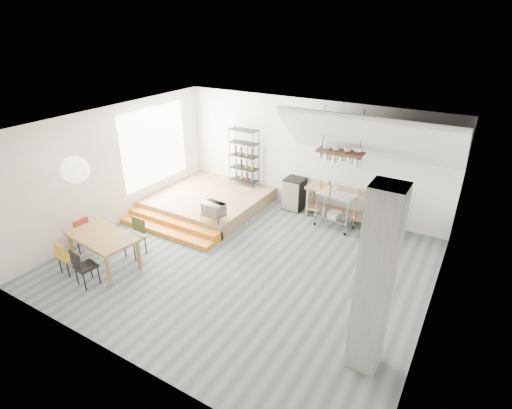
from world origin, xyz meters
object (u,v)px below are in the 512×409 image
Objects in this scene: rolling_cart at (335,206)px; mini_fridge at (294,194)px; dining_table at (102,239)px; stove at (389,216)px.

mini_fridge is at bearing 168.65° from rolling_cart.
dining_table is 1.65× the size of rolling_cart.
rolling_cart is (3.86, 4.42, -0.06)m from dining_table.
dining_table is 5.48m from mini_fridge.
dining_table is 5.87m from rolling_cart.
stove is at bearing 50.62° from dining_table.
mini_fridge is (2.41, 4.92, -0.22)m from dining_table.
dining_table is at bearing -136.71° from stove.
dining_table is at bearing -123.48° from rolling_cart.
dining_table is 1.83× the size of mini_fridge.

